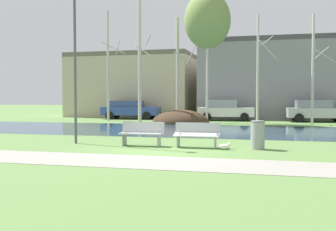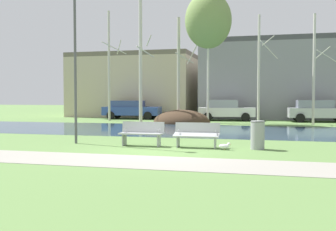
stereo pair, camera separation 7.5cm
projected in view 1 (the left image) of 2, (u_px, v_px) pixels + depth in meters
The scene contains 20 objects.
ground_plane at pixel (206, 128), 22.72m from camera, with size 120.00×120.00×0.00m, color #5B7F42.
paved_path_strip at pixel (139, 162), 10.88m from camera, with size 60.00×2.18×0.01m, color gray.
river_band at pixel (201, 130), 21.23m from camera, with size 80.00×8.34×0.01m, color #2D475B.
soil_mound at pixel (181, 123), 27.45m from camera, with size 3.97×3.53×1.83m, color #423021.
bench_left at pixel (142, 133), 14.44m from camera, with size 1.61×0.60×0.87m.
bench_right at pixel (197, 134), 13.95m from camera, with size 1.61×0.60×0.87m.
trash_bin at pixel (258, 134), 13.48m from camera, with size 0.49×0.49×0.97m.
seagull at pixel (225, 146), 13.32m from camera, with size 0.43×0.16×0.26m.
streetlamp at pixel (75, 36), 15.03m from camera, with size 0.32×0.32×6.24m.
birch_far_left at pixel (108, 65), 29.91m from camera, with size 1.54×2.45×8.26m.
birch_left at pixel (140, 60), 28.19m from camera, with size 1.18×1.90×8.81m.
birch_center_left at pixel (178, 69), 28.56m from camera, with size 1.53×2.49×7.51m.
birch_center at pixel (207, 21), 26.69m from camera, with size 3.13×3.13×8.90m.
birch_center_right at pixel (258, 68), 27.29m from camera, with size 1.35×2.28×7.42m.
birch_right at pixel (313, 69), 25.50m from camera, with size 1.46×2.32×7.13m.
parked_van_nearest_blue at pixel (130, 109), 32.32m from camera, with size 4.73×2.21×1.50m.
parked_sedan_second_white at pixel (225, 110), 30.13m from camera, with size 4.30×2.16×1.57m.
parked_hatch_third_silver at pixel (317, 111), 28.41m from camera, with size 4.41×2.15×1.56m.
building_beige_block at pixel (138, 86), 38.49m from camera, with size 11.12×9.34×5.76m.
building_grey_warehouse at pixel (286, 80), 35.03m from camera, with size 14.28×9.57×6.58m.
Camera 1 is at (3.41, -12.51, 1.77)m, focal length 42.47 mm.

